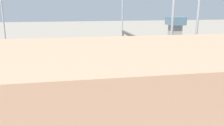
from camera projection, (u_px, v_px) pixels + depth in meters
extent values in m
plane|color=gray|center=(81.00, 74.00, 57.39)|extent=(400.00, 400.00, 0.00)
cube|color=#3D3833|center=(79.00, 60.00, 71.68)|extent=(140.00, 2.80, 0.12)
cube|color=#4C443D|center=(79.00, 64.00, 66.92)|extent=(140.00, 2.80, 0.12)
cube|color=#4C443D|center=(80.00, 68.00, 62.15)|extent=(140.00, 2.80, 0.12)
cube|color=#4C443D|center=(81.00, 74.00, 57.38)|extent=(140.00, 2.80, 0.12)
cube|color=#3D3833|center=(82.00, 80.00, 52.61)|extent=(140.00, 2.80, 0.12)
cube|color=#4C443D|center=(84.00, 87.00, 47.84)|extent=(140.00, 2.80, 0.12)
cube|color=#3D3833|center=(86.00, 96.00, 43.07)|extent=(140.00, 2.80, 0.12)
cube|color=#A8AAB2|center=(207.00, 76.00, 46.82)|extent=(23.00, 3.00, 5.00)
cube|color=maroon|center=(207.00, 76.00, 46.81)|extent=(22.40, 3.06, 0.36)
cube|color=#B7BABF|center=(176.00, 59.00, 61.21)|extent=(23.00, 3.00, 5.00)
cube|color=#B7BABF|center=(85.00, 63.00, 56.93)|extent=(23.00, 3.00, 5.00)
cube|color=#B7BABF|center=(136.00, 73.00, 49.20)|extent=(23.00, 3.00, 5.00)
cube|color=#B7BABF|center=(17.00, 79.00, 44.92)|extent=(23.00, 3.00, 5.00)
cylinder|color=#9EA0A5|center=(122.00, 8.00, 72.33)|extent=(0.44, 0.44, 31.75)
cylinder|color=#9EA0A5|center=(198.00, 16.00, 40.39)|extent=(0.44, 0.44, 29.51)
cylinder|color=#9EA0A5|center=(3.00, 17.00, 67.29)|extent=(0.44, 0.44, 26.93)
cylinder|color=#9EA0A5|center=(172.00, 28.00, 40.16)|extent=(0.44, 0.44, 25.57)
cylinder|color=#4C4742|center=(123.00, 45.00, 75.31)|extent=(0.50, 0.50, 8.00)
cylinder|color=#4C4742|center=(164.00, 75.00, 42.69)|extent=(0.50, 0.50, 8.00)
cube|color=#4C4742|center=(138.00, 39.00, 57.93)|extent=(0.70, 35.00, 0.80)
cube|color=tan|center=(187.00, 101.00, 25.55)|extent=(45.85, 18.46, 12.44)
cube|color=gray|center=(175.00, 37.00, 87.75)|extent=(4.00, 4.00, 9.50)
cube|color=slate|center=(176.00, 21.00, 86.23)|extent=(6.00, 6.00, 3.00)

